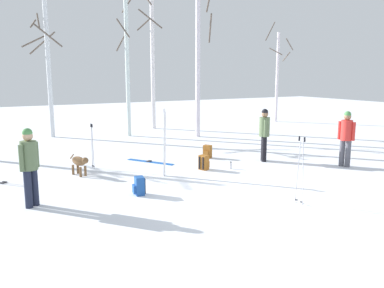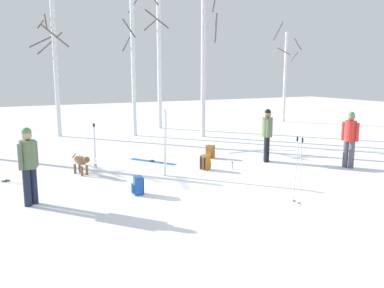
{
  "view_description": "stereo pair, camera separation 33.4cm",
  "coord_description": "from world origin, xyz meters",
  "views": [
    {
      "loc": [
        -5.57,
        -7.2,
        2.85
      ],
      "look_at": [
        -0.66,
        1.87,
        1.0
      ],
      "focal_mm": 37.11,
      "sensor_mm": 36.0,
      "label": 1
    },
    {
      "loc": [
        -5.27,
        -7.35,
        2.85
      ],
      "look_at": [
        -0.66,
        1.87,
        1.0
      ],
      "focal_mm": 37.11,
      "sensor_mm": 36.0,
      "label": 2
    }
  ],
  "objects": [
    {
      "name": "dog",
      "position": [
        -3.18,
        3.85,
        0.39
      ],
      "size": [
        0.4,
        0.86,
        0.57
      ],
      "color": "brown",
      "rests_on": "ground_plane"
    },
    {
      "name": "water_bottle_0",
      "position": [
        1.0,
        2.48,
        0.1
      ],
      "size": [
        0.07,
        0.07,
        0.22
      ],
      "color": "silver",
      "rests_on": "ground_plane"
    },
    {
      "name": "person_1",
      "position": [
        4.28,
        1.08,
        0.98
      ],
      "size": [
        0.34,
        0.49,
        1.72
      ],
      "color": "#4C4C56",
      "rests_on": "ground_plane"
    },
    {
      "name": "person_2",
      "position": [
        -4.7,
        1.67,
        0.98
      ],
      "size": [
        0.43,
        0.36,
        1.72
      ],
      "color": "#1E2338",
      "rests_on": "ground_plane"
    },
    {
      "name": "ski_pair_planted_0",
      "position": [
        -1.07,
        2.72,
        0.93
      ],
      "size": [
        0.18,
        0.19,
        1.88
      ],
      "color": "white",
      "rests_on": "ground_plane"
    },
    {
      "name": "birch_tree_4",
      "position": [
        3.16,
        8.31,
        3.67
      ],
      "size": [
        1.38,
        1.16,
        6.93
      ],
      "color": "silver",
      "rests_on": "ground_plane"
    },
    {
      "name": "ski_poles_0",
      "position": [
        0.5,
        -0.95,
        0.8
      ],
      "size": [
        0.07,
        0.26,
        1.51
      ],
      "color": "#B2B2BC",
      "rests_on": "ground_plane"
    },
    {
      "name": "ski_pair_lying_1",
      "position": [
        -0.79,
        4.49,
        0.01
      ],
      "size": [
        1.09,
        1.54,
        0.05
      ],
      "color": "blue",
      "rests_on": "ground_plane"
    },
    {
      "name": "backpack_0",
      "position": [
        -2.36,
        1.35,
        0.21
      ],
      "size": [
        0.31,
        0.29,
        0.44
      ],
      "color": "#1E4C99",
      "rests_on": "ground_plane"
    },
    {
      "name": "birch_tree_1",
      "position": [
        -2.7,
        11.41,
        3.25
      ],
      "size": [
        1.59,
        1.66,
        6.19
      ],
      "color": "silver",
      "rests_on": "ground_plane"
    },
    {
      "name": "backpack_2",
      "position": [
        0.24,
        2.78,
        0.21
      ],
      "size": [
        0.33,
        0.31,
        0.44
      ],
      "color": "#99591E",
      "rests_on": "ground_plane"
    },
    {
      "name": "backpack_1",
      "position": [
        1.18,
        4.17,
        0.21
      ],
      "size": [
        0.34,
        0.33,
        0.44
      ],
      "color": "#99591E",
      "rests_on": "ground_plane"
    },
    {
      "name": "ground_plane",
      "position": [
        0.0,
        0.0,
        0.0
      ],
      "size": [
        60.0,
        60.0,
        0.0
      ],
      "primitive_type": "plane",
      "color": "white"
    },
    {
      "name": "person_0",
      "position": [
        2.56,
        2.88,
        0.98
      ],
      "size": [
        0.34,
        0.46,
        1.72
      ],
      "color": "black",
      "rests_on": "ground_plane"
    },
    {
      "name": "birch_tree_5",
      "position": [
        10.04,
        11.12,
        2.78
      ],
      "size": [
        1.69,
        1.7,
        5.83
      ],
      "color": "white",
      "rests_on": "ground_plane"
    },
    {
      "name": "birch_tree_3",
      "position": [
        2.43,
        11.81,
        3.95
      ],
      "size": [
        1.32,
        1.56,
        7.44
      ],
      "color": "silver",
      "rests_on": "ground_plane"
    },
    {
      "name": "ski_poles_1",
      "position": [
        -2.63,
        4.53,
        0.73
      ],
      "size": [
        0.07,
        0.22,
        1.36
      ],
      "color": "#B2B2BC",
      "rests_on": "ground_plane"
    },
    {
      "name": "birch_tree_2",
      "position": [
        0.47,
        10.03,
        3.38
      ],
      "size": [
        0.84,
        0.93,
        6.59
      ],
      "color": "silver",
      "rests_on": "ground_plane"
    },
    {
      "name": "ski_pair_lying_0",
      "position": [
        -5.17,
        4.0,
        0.01
      ],
      "size": [
        1.24,
        1.35,
        0.05
      ],
      "color": "white",
      "rests_on": "ground_plane"
    }
  ]
}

